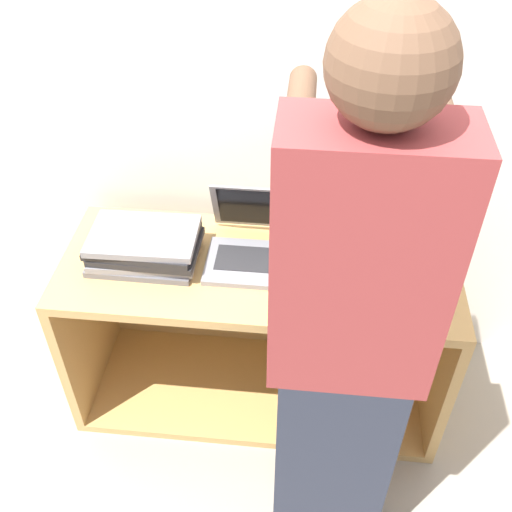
# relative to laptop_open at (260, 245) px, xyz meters

# --- Properties ---
(ground_plane) EXTENTS (12.00, 12.00, 0.00)m
(ground_plane) POSITION_rel_laptop_open_xyz_m (0.00, -0.34, -0.77)
(ground_plane) COLOR #9E9384
(wall_back) EXTENTS (8.00, 0.05, 2.40)m
(wall_back) POSITION_rel_laptop_open_xyz_m (0.00, 0.33, 0.43)
(wall_back) COLOR silver
(wall_back) RESTS_ON ground_plane
(cart) EXTENTS (1.42, 0.56, 0.71)m
(cart) POSITION_rel_laptop_open_xyz_m (0.00, 0.02, -0.41)
(cart) COLOR tan
(cart) RESTS_ON ground_plane
(laptop_open) EXTENTS (0.37, 0.34, 0.25)m
(laptop_open) POSITION_rel_laptop_open_xyz_m (0.00, 0.00, 0.00)
(laptop_open) COLOR gray
(laptop_open) RESTS_ON cart
(laptop_stack_left) EXTENTS (0.39, 0.26, 0.12)m
(laptop_stack_left) POSITION_rel_laptop_open_xyz_m (-0.40, -0.06, 0.01)
(laptop_stack_left) COLOR slate
(laptop_stack_left) RESTS_ON cart
(laptop_stack_right) EXTENTS (0.39, 0.26, 0.17)m
(laptop_stack_right) POSITION_rel_laptop_open_xyz_m (0.40, -0.06, 0.03)
(laptop_stack_right) COLOR gray
(laptop_stack_right) RESTS_ON cart
(person) EXTENTS (0.40, 0.54, 1.82)m
(person) POSITION_rel_laptop_open_xyz_m (0.28, -0.59, 0.16)
(person) COLOR #2D3342
(person) RESTS_ON ground_plane
(inventory_tag) EXTENTS (0.06, 0.02, 0.01)m
(inventory_tag) POSITION_rel_laptop_open_xyz_m (0.40, -0.12, 0.12)
(inventory_tag) COLOR red
(inventory_tag) RESTS_ON laptop_stack_right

